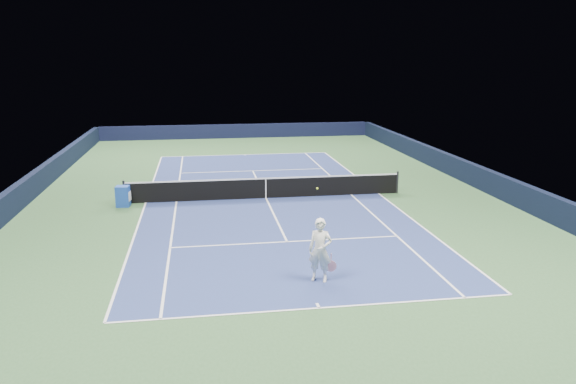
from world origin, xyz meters
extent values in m
plane|color=#30552E|center=(0.00, 0.00, 0.00)|extent=(40.00, 40.00, 0.00)
cube|color=black|center=(0.00, 19.82, 0.55)|extent=(22.00, 0.35, 1.10)
cube|color=black|center=(10.82, 0.00, 0.55)|extent=(0.35, 40.00, 1.10)
cube|color=black|center=(-10.82, 0.00, 0.55)|extent=(0.35, 40.00, 1.10)
cube|color=navy|center=(0.00, 0.00, 0.00)|extent=(10.97, 23.77, 0.01)
cube|color=white|center=(0.00, 11.88, 0.01)|extent=(10.97, 0.08, 0.00)
cube|color=white|center=(0.00, -11.88, 0.01)|extent=(10.97, 0.08, 0.00)
cube|color=white|center=(5.49, 0.00, 0.01)|extent=(0.08, 23.77, 0.00)
cube|color=white|center=(-5.49, 0.00, 0.01)|extent=(0.08, 23.77, 0.00)
cube|color=white|center=(4.12, 0.00, 0.01)|extent=(0.08, 23.77, 0.00)
cube|color=white|center=(-4.12, 0.00, 0.01)|extent=(0.08, 23.77, 0.00)
cube|color=white|center=(0.00, 6.40, 0.01)|extent=(8.23, 0.08, 0.00)
cube|color=white|center=(0.00, -6.40, 0.01)|extent=(8.23, 0.08, 0.00)
cube|color=white|center=(0.00, 0.00, 0.01)|extent=(0.08, 12.80, 0.00)
cube|color=white|center=(0.00, 11.73, 0.01)|extent=(0.08, 0.30, 0.00)
cube|color=white|center=(0.00, -11.73, 0.01)|extent=(0.08, 0.30, 0.00)
cylinder|color=black|center=(-6.40, 0.00, 0.54)|extent=(0.10, 0.10, 1.07)
cylinder|color=black|center=(6.40, 0.00, 0.54)|extent=(0.10, 0.10, 1.07)
cube|color=black|center=(0.00, 0.00, 0.46)|extent=(12.80, 0.03, 0.91)
cube|color=white|center=(0.00, 0.00, 0.94)|extent=(12.80, 0.04, 0.06)
cube|color=white|center=(0.00, 0.00, 0.46)|extent=(0.05, 0.04, 0.91)
cube|color=#1C46AB|center=(-6.40, -0.47, 0.46)|extent=(0.61, 0.56, 0.92)
cube|color=white|center=(-6.11, -0.47, 0.45)|extent=(0.08, 0.41, 0.41)
imported|color=white|center=(0.41, -10.06, 0.96)|extent=(0.82, 0.71, 1.91)
cylinder|color=pink|center=(0.73, -10.11, 0.70)|extent=(0.03, 0.03, 0.32)
cylinder|color=black|center=(0.73, -10.11, 0.46)|extent=(0.32, 0.02, 0.32)
cylinder|color=#CA839E|center=(0.73, -10.11, 0.46)|extent=(0.34, 0.03, 0.34)
sphere|color=#CBE630|center=(0.51, -9.06, 2.58)|extent=(0.07, 0.07, 0.07)
camera|label=1|loc=(-2.96, -25.26, 6.52)|focal=35.00mm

